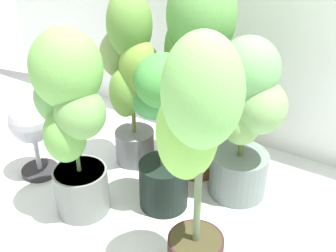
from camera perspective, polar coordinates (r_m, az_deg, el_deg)
The scene contains 8 objects.
ground_plane at distance 1.91m, azimuth -3.78°, elevation -12.46°, with size 8.00×8.00×0.00m, color silver.
potted_plant_back_right at distance 1.85m, azimuth 10.02°, elevation 1.71°, with size 0.44×0.36×0.76m.
potted_plant_back_left at distance 2.02m, azimuth -4.99°, elevation 7.38°, with size 0.37×0.29×0.88m.
potted_plant_back_center at distance 1.96m, azimuth 3.91°, elevation 9.07°, with size 0.37×0.35×0.98m.
potted_plant_front_right at distance 1.35m, azimuth 3.72°, elevation -1.64°, with size 0.37×0.33×0.94m.
potted_plant_center at distance 1.77m, azimuth -0.81°, elevation -0.43°, with size 0.30×0.31×0.72m.
potted_plant_front_left at distance 1.73m, azimuth -12.72°, elevation 1.63°, with size 0.41×0.36×0.83m.
floor_fan at distance 2.13m, azimuth -17.49°, elevation 0.09°, with size 0.29×0.29×0.40m.
Camera 1 is at (0.84, -1.12, 1.30)m, focal length 46.25 mm.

